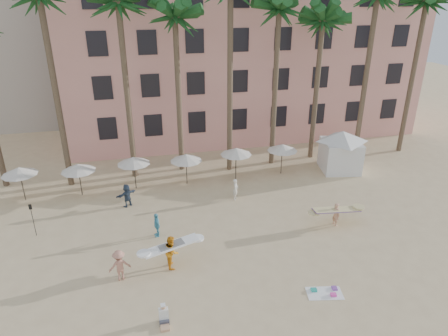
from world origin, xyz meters
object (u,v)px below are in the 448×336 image
carrier_yellow (336,212)px  carrier_white (172,251)px  pink_hotel (240,54)px  cabana (341,147)px

carrier_yellow → carrier_white: carrier_white is taller
carrier_white → pink_hotel: bearing=66.4°
cabana → carrier_white: 18.37m
pink_hotel → carrier_yellow: pink_hotel is taller
carrier_yellow → carrier_white: size_ratio=1.00×
cabana → pink_hotel: bearing=110.3°
carrier_yellow → pink_hotel: bearing=91.5°
pink_hotel → carrier_white: 26.80m
carrier_yellow → carrier_white: bearing=-170.4°
pink_hotel → cabana: size_ratio=6.66×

